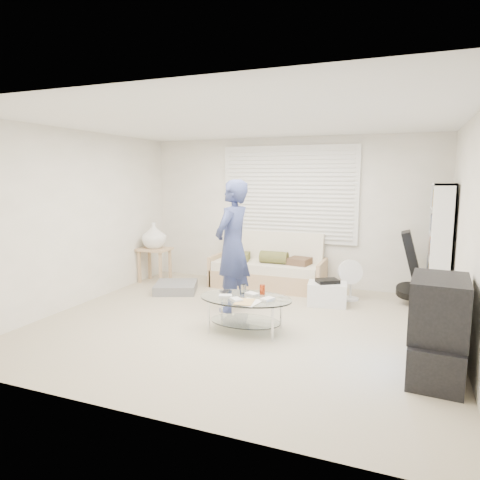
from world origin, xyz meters
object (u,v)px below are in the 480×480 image
at_px(bookshelf, 439,247).
at_px(tv_unit, 437,329).
at_px(coffee_table, 246,304).
at_px(futon_sofa, 268,269).

distance_m(bookshelf, tv_unit, 2.35).
distance_m(tv_unit, coffee_table, 2.11).
bearing_deg(bookshelf, coffee_table, -139.71).
relative_size(bookshelf, tv_unit, 1.86).
height_order(bookshelf, tv_unit, bookshelf).
xyz_separation_m(bookshelf, tv_unit, (-0.13, -2.31, -0.42)).
bearing_deg(coffee_table, bookshelf, 40.29).
xyz_separation_m(tv_unit, coffee_table, (-2.06, 0.46, -0.12)).
xyz_separation_m(futon_sofa, tv_unit, (2.44, -2.55, 0.16)).
height_order(futon_sofa, tv_unit, tv_unit).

